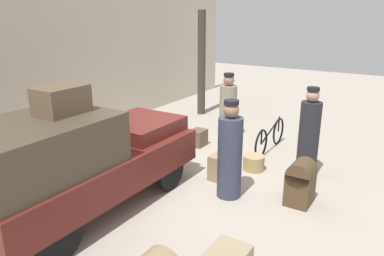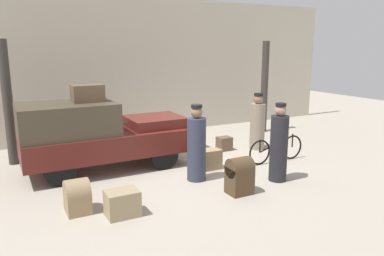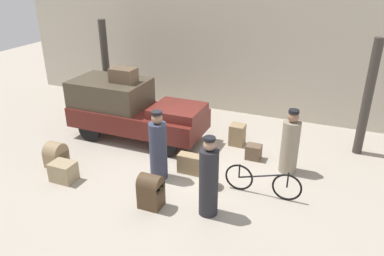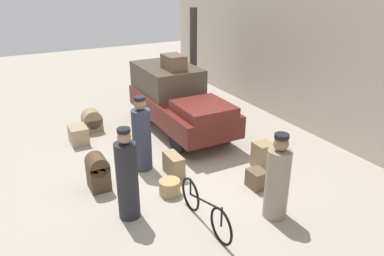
{
  "view_description": "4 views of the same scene",
  "coord_description": "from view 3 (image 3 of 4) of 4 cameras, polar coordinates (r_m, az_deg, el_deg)",
  "views": [
    {
      "loc": [
        -5.56,
        -3.45,
        3.1
      ],
      "look_at": [
        0.2,
        0.2,
        0.95
      ],
      "focal_mm": 35.0,
      "sensor_mm": 36.0,
      "label": 1
    },
    {
      "loc": [
        -4.07,
        -7.86,
        2.94
      ],
      "look_at": [
        0.2,
        0.2,
        0.95
      ],
      "focal_mm": 35.0,
      "sensor_mm": 36.0,
      "label": 2
    },
    {
      "loc": [
        3.49,
        -7.76,
        4.81
      ],
      "look_at": [
        0.2,
        0.2,
        0.95
      ],
      "focal_mm": 35.0,
      "sensor_mm": 36.0,
      "label": 3
    },
    {
      "loc": [
        6.96,
        -3.4,
        4.18
      ],
      "look_at": [
        0.2,
        0.2,
        0.95
      ],
      "focal_mm": 35.0,
      "sensor_mm": 36.0,
      "label": 4
    }
  ],
  "objects": [
    {
      "name": "ground_plane",
      "position": [
        9.77,
        -1.54,
        -5.35
      ],
      "size": [
        30.0,
        30.0,
        0.0
      ],
      "primitive_type": "plane",
      "color": "#A89E8E"
    },
    {
      "name": "station_building_facade",
      "position": [
        12.6,
        6.05,
        12.3
      ],
      "size": [
        16.0,
        0.15,
        4.5
      ],
      "color": "beige",
      "rests_on": "ground"
    },
    {
      "name": "canopy_pillar_left",
      "position": [
        12.92,
        -12.98,
        8.97
      ],
      "size": [
        0.24,
        0.24,
        3.13
      ],
      "color": "#38332D",
      "rests_on": "ground"
    },
    {
      "name": "canopy_pillar_right",
      "position": [
        10.68,
        25.17,
        4.09
      ],
      "size": [
        0.24,
        0.24,
        3.13
      ],
      "color": "#38332D",
      "rests_on": "ground"
    },
    {
      "name": "truck",
      "position": [
        10.98,
        -9.34,
        2.97
      ],
      "size": [
        3.9,
        1.59,
        1.68
      ],
      "color": "black",
      "rests_on": "ground"
    },
    {
      "name": "bicycle",
      "position": [
        8.51,
        10.69,
        -8.06
      ],
      "size": [
        1.72,
        0.04,
        0.69
      ],
      "color": "black",
      "rests_on": "ground"
    },
    {
      "name": "wicker_basket",
      "position": [
        8.77,
        2.67,
        -8.0
      ],
      "size": [
        0.43,
        0.43,
        0.3
      ],
      "color": "tan",
      "rests_on": "ground"
    },
    {
      "name": "porter_with_bicycle",
      "position": [
        7.56,
        2.56,
        -7.91
      ],
      "size": [
        0.39,
        0.39,
        1.75
      ],
      "color": "#232328",
      "rests_on": "ground"
    },
    {
      "name": "porter_lifting_near_truck",
      "position": [
        8.84,
        -5.17,
        -3.11
      ],
      "size": [
        0.42,
        0.42,
        1.71
      ],
      "color": "#33384C",
      "rests_on": "ground"
    },
    {
      "name": "porter_carrying_trunk",
      "position": [
        9.38,
        14.71,
        -2.44
      ],
      "size": [
        0.43,
        0.43,
        1.64
      ],
      "color": "gray",
      "rests_on": "ground"
    },
    {
      "name": "trunk_large_brown",
      "position": [
        10.68,
        6.91,
        -1.02
      ],
      "size": [
        0.4,
        0.41,
        0.6
      ],
      "color": "#937A56",
      "rests_on": "ground"
    },
    {
      "name": "suitcase_tan_flat",
      "position": [
        9.45,
        -19.01,
        -6.29
      ],
      "size": [
        0.57,
        0.44,
        0.47
      ],
      "color": "#9E8966",
      "rests_on": "ground"
    },
    {
      "name": "trunk_barrel_dark",
      "position": [
        8.02,
        -6.3,
        -9.4
      ],
      "size": [
        0.48,
        0.4,
        0.77
      ],
      "color": "#4C3823",
      "rests_on": "ground"
    },
    {
      "name": "trunk_wicker_pale",
      "position": [
        9.24,
        -0.29,
        -5.47
      ],
      "size": [
        0.6,
        0.28,
        0.49
      ],
      "color": "#937A56",
      "rests_on": "ground"
    },
    {
      "name": "suitcase_small_leather",
      "position": [
        10.17,
        -20.03,
        -3.83
      ],
      "size": [
        0.42,
        0.51,
        0.62
      ],
      "color": "#937A56",
      "rests_on": "ground"
    },
    {
      "name": "trunk_umber_medium",
      "position": [
        10.02,
        9.36,
        -3.62
      ],
      "size": [
        0.39,
        0.33,
        0.39
      ],
      "color": "brown",
      "rests_on": "ground"
    },
    {
      "name": "trunk_on_truck_roof",
      "position": [
        10.75,
        -10.41,
        7.93
      ],
      "size": [
        0.7,
        0.49,
        0.4
      ],
      "color": "brown",
      "rests_on": "truck"
    }
  ]
}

